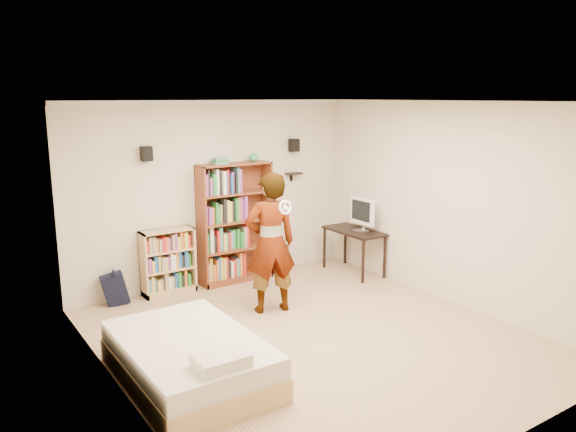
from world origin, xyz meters
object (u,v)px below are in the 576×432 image
(tall_bookshelf, at_px, (235,223))
(computer_desk, at_px, (354,251))
(daybed, at_px, (189,354))
(low_bookshelf, at_px, (168,262))
(person, at_px, (271,243))

(tall_bookshelf, xyz_separation_m, computer_desk, (1.73, -0.70, -0.55))
(daybed, bearing_deg, tall_bookshelf, 52.73)
(computer_desk, height_order, daybed, computer_desk)
(low_bookshelf, xyz_separation_m, daybed, (-0.79, -2.47, -0.19))
(computer_desk, bearing_deg, tall_bookshelf, 158.04)
(low_bookshelf, relative_size, daybed, 0.50)
(tall_bookshelf, height_order, daybed, tall_bookshelf)
(computer_desk, relative_size, daybed, 0.55)
(low_bookshelf, relative_size, computer_desk, 0.91)
(computer_desk, height_order, person, person)
(tall_bookshelf, bearing_deg, person, -99.20)
(tall_bookshelf, xyz_separation_m, person, (-0.22, -1.34, 0.02))
(person, bearing_deg, computer_desk, -147.90)
(tall_bookshelf, distance_m, person, 1.36)
(tall_bookshelf, bearing_deg, daybed, -127.27)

